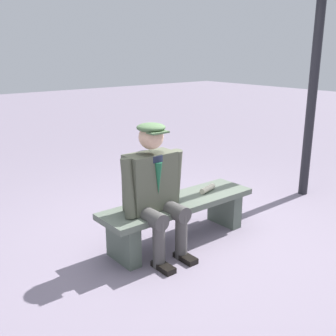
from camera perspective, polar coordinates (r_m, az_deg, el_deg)
ground_plane at (r=4.10m, az=1.50°, el=-10.10°), size 30.00×30.00×0.00m
bench at (r=3.97m, az=1.54°, el=-6.24°), size 1.63×0.45×0.42m
seated_man at (r=3.60m, az=-1.91°, el=-2.53°), size 0.63×0.59×1.22m
rolled_magazine at (r=4.17m, az=5.58°, el=-2.93°), size 0.23×0.11×0.06m
lamp_post at (r=5.34m, az=20.29°, el=16.33°), size 0.26×0.26×3.10m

